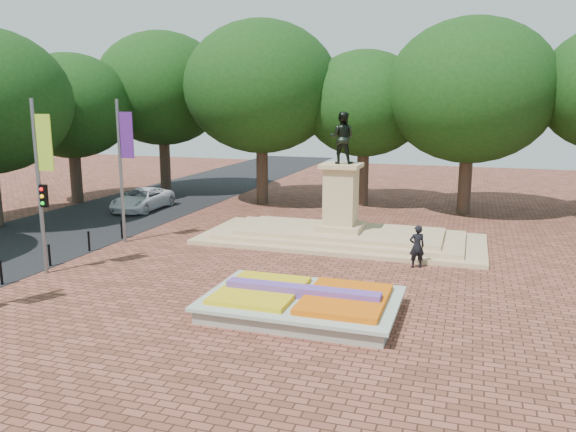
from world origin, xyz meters
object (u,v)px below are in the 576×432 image
object	(u,v)px
flower_bed	(303,302)
monument	(340,224)
van	(142,199)
pedestrian	(417,246)

from	to	relation	value
flower_bed	monument	size ratio (longest dim) A/B	0.45
flower_bed	van	bearing A→B (deg)	136.81
flower_bed	pedestrian	distance (m)	7.20
van	flower_bed	bearing A→B (deg)	-45.07
monument	van	size ratio (longest dim) A/B	2.77
flower_bed	pedestrian	bearing A→B (deg)	64.83
flower_bed	monument	distance (m)	10.07
flower_bed	pedestrian	xyz separation A→B (m)	(3.05, 6.50, 0.53)
flower_bed	van	world-z (taller)	van
monument	pedestrian	world-z (taller)	monument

